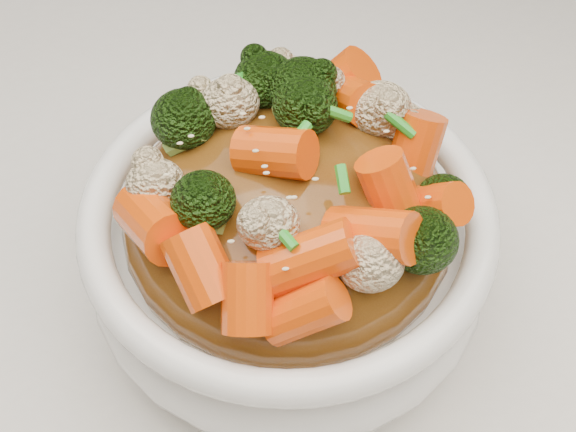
{
  "coord_description": "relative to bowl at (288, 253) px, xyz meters",
  "views": [
    {
      "loc": [
        0.0,
        -0.28,
        1.16
      ],
      "look_at": [
        0.04,
        -0.02,
        0.82
      ],
      "focal_mm": 55.0,
      "sensor_mm": 36.0,
      "label": 1
    }
  ],
  "objects": [
    {
      "name": "sesame_seeds",
      "position": [
        0.0,
        0.0,
        0.09
      ],
      "size": [
        0.17,
        0.17,
        0.01
      ],
      "primitive_type": null,
      "rotation": [
        0.0,
        0.0,
        -0.19
      ],
      "color": "beige",
      "rests_on": "sauce_base"
    },
    {
      "name": "carrots",
      "position": [
        0.0,
        0.0,
        0.09
      ],
      "size": [
        0.19,
        0.19,
        0.05
      ],
      "primitive_type": null,
      "rotation": [
        0.0,
        0.0,
        -0.19
      ],
      "color": "#E84C07",
      "rests_on": "sauce_base"
    },
    {
      "name": "broccoli",
      "position": [
        0.0,
        0.0,
        0.09
      ],
      "size": [
        0.19,
        0.19,
        0.04
      ],
      "primitive_type": null,
      "rotation": [
        0.0,
        0.0,
        -0.19
      ],
      "color": "black",
      "rests_on": "sauce_base"
    },
    {
      "name": "sauce_base",
      "position": [
        0.0,
        0.0,
        0.03
      ],
      "size": [
        0.19,
        0.19,
        0.09
      ],
      "primitive_type": "ellipsoid",
      "rotation": [
        0.0,
        0.0,
        -0.19
      ],
      "color": "#5F3610",
      "rests_on": "bowl"
    },
    {
      "name": "cauliflower",
      "position": [
        0.0,
        0.0,
        0.08
      ],
      "size": [
        0.19,
        0.19,
        0.03
      ],
      "primitive_type": null,
      "rotation": [
        0.0,
        0.0,
        -0.19
      ],
      "color": "beige",
      "rests_on": "sauce_base"
    },
    {
      "name": "tablecloth",
      "position": [
        -0.04,
        0.02,
        -0.06
      ],
      "size": [
        1.2,
        0.8,
        0.04
      ],
      "primitive_type": "cube",
      "color": "silver",
      "rests_on": "dining_table"
    },
    {
      "name": "scallions",
      "position": [
        0.0,
        0.0,
        0.09
      ],
      "size": [
        0.14,
        0.14,
        0.02
      ],
      "primitive_type": null,
      "rotation": [
        0.0,
        0.0,
        -0.19
      ],
      "color": "#249121",
      "rests_on": "sauce_base"
    },
    {
      "name": "bowl",
      "position": [
        0.0,
        0.0,
        0.0
      ],
      "size": [
        0.24,
        0.24,
        0.08
      ],
      "primitive_type": null,
      "rotation": [
        0.0,
        0.0,
        -0.19
      ],
      "color": "white",
      "rests_on": "tablecloth"
    }
  ]
}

